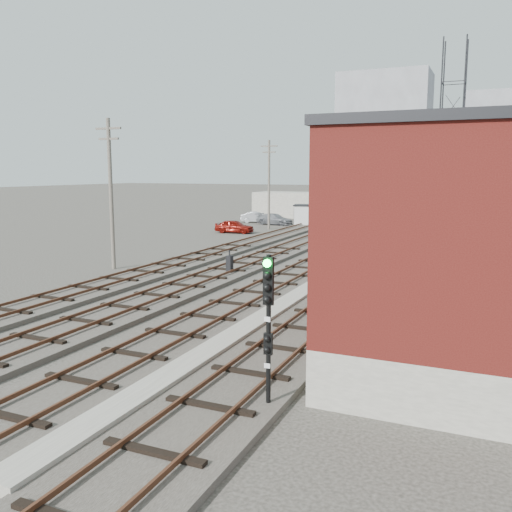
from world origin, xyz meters
The scene contains 23 objects.
ground centered at (0.00, 60.00, 0.00)m, with size 320.00×320.00×0.00m, color #282621.
track_right centered at (2.50, 39.00, 0.11)m, with size 3.20×90.00×0.39m.
track_mid_right centered at (-1.50, 39.00, 0.11)m, with size 3.20×90.00×0.39m.
track_mid_left centered at (-5.50, 39.00, 0.11)m, with size 3.20×90.00×0.39m.
track_left centered at (-9.50, 39.00, 0.11)m, with size 3.20×90.00×0.39m.
platform_curb centered at (0.50, 14.00, 0.13)m, with size 0.90×28.00×0.26m, color gray.
brick_building centered at (7.50, 12.00, 3.63)m, with size 6.54×12.20×7.22m.
lattice_tower centered at (5.50, 35.00, 7.50)m, with size 1.60×1.60×15.00m.
utility_pole_left_a centered at (-12.50, 20.00, 4.80)m, with size 1.80×0.24×9.00m.
utility_pole_left_b centered at (-12.50, 45.00, 4.80)m, with size 1.80×0.24×9.00m.
utility_pole_left_c centered at (-12.50, 70.00, 4.80)m, with size 1.80×0.24×9.00m.
utility_pole_right_a centered at (6.50, 28.00, 4.80)m, with size 1.80×0.24×9.00m.
utility_pole_right_b centered at (6.50, 58.00, 4.80)m, with size 1.80×0.24×9.00m.
apartment_left centered at (-18.00, 135.00, 15.00)m, with size 22.00×14.00×30.00m, color gray.
apartment_right centered at (8.00, 150.00, 13.00)m, with size 16.00×12.00×26.00m, color gray.
shed_left centered at (-16.00, 60.00, 1.60)m, with size 8.00×5.00×3.20m, color gray.
shed_right centered at (9.00, 70.00, 2.00)m, with size 6.00×6.00×4.00m, color gray.
signal_mast centered at (3.70, 5.42, 2.30)m, with size 0.40×0.41×3.94m.
switch_stand centered at (-5.04, 20.89, 0.65)m, with size 0.35×0.35×1.37m.
site_trailer centered at (-8.73, 50.16, 1.16)m, with size 5.90×3.69×2.31m.
car_red centered at (-14.20, 40.40, 0.64)m, with size 1.51×3.75×1.28m, color maroon.
car_silver centered at (-16.44, 51.05, 0.63)m, with size 1.33×3.80×1.25m, color #B2B5BA.
car_grey centered at (-13.62, 49.47, 0.62)m, with size 1.73×4.26×1.24m, color slate.
Camera 1 is at (8.55, -6.39, 5.92)m, focal length 38.00 mm.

